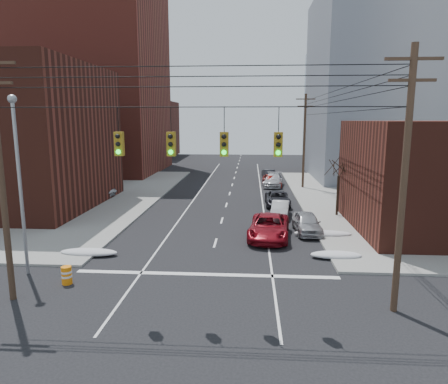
# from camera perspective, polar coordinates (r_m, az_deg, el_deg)

# --- Properties ---
(ground) EXTENTS (160.00, 160.00, 0.00)m
(ground) POSITION_cam_1_polar(r_m,az_deg,el_deg) (15.84, -5.37, -20.49)
(ground) COLOR black
(ground) RESTS_ON ground
(building_brick_tall) EXTENTS (24.00, 20.00, 30.00)m
(building_brick_tall) POSITION_cam_1_polar(r_m,az_deg,el_deg) (67.16, -19.98, 15.63)
(building_brick_tall) COLOR maroon
(building_brick_tall) RESTS_ON ground
(building_brick_far) EXTENTS (22.00, 18.00, 12.00)m
(building_brick_far) POSITION_cam_1_polar(r_m,az_deg,el_deg) (91.90, -14.24, 8.71)
(building_brick_far) COLOR #4D2017
(building_brick_far) RESTS_ON ground
(building_office) EXTENTS (22.00, 20.00, 25.00)m
(building_office) POSITION_cam_1_polar(r_m,az_deg,el_deg) (60.86, 23.44, 13.65)
(building_office) COLOR gray
(building_office) RESTS_ON ground
(building_glass) EXTENTS (20.00, 18.00, 22.00)m
(building_glass) POSITION_cam_1_polar(r_m,az_deg,el_deg) (86.24, 18.84, 11.72)
(building_glass) COLOR gray
(building_glass) RESTS_ON ground
(utility_pole_left) EXTENTS (2.20, 0.28, 11.00)m
(utility_pole_left) POSITION_cam_1_polar(r_m,az_deg,el_deg) (19.78, -29.28, 2.27)
(utility_pole_left) COLOR #473323
(utility_pole_left) RESTS_ON ground
(utility_pole_right) EXTENTS (2.20, 0.28, 11.00)m
(utility_pole_right) POSITION_cam_1_polar(r_m,az_deg,el_deg) (17.70, 24.35, 1.88)
(utility_pole_right) COLOR #473323
(utility_pole_right) RESTS_ON ground
(utility_pole_far) EXTENTS (2.20, 0.28, 11.00)m
(utility_pole_far) POSITION_cam_1_polar(r_m,az_deg,el_deg) (47.87, 11.40, 7.36)
(utility_pole_far) COLOR #473323
(utility_pole_far) RESTS_ON ground
(traffic_signals) EXTENTS (17.00, 0.42, 2.02)m
(traffic_signals) POSITION_cam_1_polar(r_m,az_deg,el_deg) (16.56, -3.82, 7.07)
(traffic_signals) COLOR black
(traffic_signals) RESTS_ON ground
(street_light) EXTENTS (0.44, 0.44, 9.32)m
(street_light) POSITION_cam_1_polar(r_m,az_deg,el_deg) (22.86, -27.27, 2.74)
(street_light) COLOR gray
(street_light) RESTS_ON ground
(bare_tree) EXTENTS (2.09, 2.20, 4.93)m
(bare_tree) POSITION_cam_1_polar(r_m,az_deg,el_deg) (34.68, 15.93, 0.34)
(bare_tree) COLOR black
(bare_tree) RESTS_ON ground
(snow_nw) EXTENTS (3.50, 1.08, 0.42)m
(snow_nw) POSITION_cam_1_polar(r_m,az_deg,el_deg) (25.67, -18.75, -8.15)
(snow_nw) COLOR silver
(snow_nw) RESTS_ON ground
(snow_ne) EXTENTS (3.00, 1.08, 0.42)m
(snow_ne) POSITION_cam_1_polar(r_m,az_deg,el_deg) (24.77, 15.72, -8.65)
(snow_ne) COLOR silver
(snow_ne) RESTS_ON ground
(snow_east_far) EXTENTS (4.00, 1.08, 0.42)m
(snow_east_far) POSITION_cam_1_polar(r_m,az_deg,el_deg) (28.98, 13.92, -5.78)
(snow_east_far) COLOR silver
(snow_east_far) RESTS_ON ground
(red_pickup) EXTENTS (3.23, 5.99, 1.60)m
(red_pickup) POSITION_cam_1_polar(r_m,az_deg,el_deg) (27.80, 6.46, -4.97)
(red_pickup) COLOR maroon
(red_pickup) RESTS_ON ground
(parked_car_a) EXTENTS (1.97, 4.44, 1.48)m
(parked_car_a) POSITION_cam_1_polar(r_m,az_deg,el_deg) (29.52, 11.76, -4.33)
(parked_car_a) COLOR #A3A4A8
(parked_car_a) RESTS_ON ground
(parked_car_b) EXTENTS (1.84, 4.08, 1.30)m
(parked_car_b) POSITION_cam_1_polar(r_m,az_deg,el_deg) (33.94, 8.00, -2.45)
(parked_car_b) COLOR silver
(parked_car_b) RESTS_ON ground
(parked_car_c) EXTENTS (2.26, 4.86, 1.35)m
(parked_car_c) POSITION_cam_1_polar(r_m,az_deg,el_deg) (38.21, 7.65, -0.97)
(parked_car_c) COLOR black
(parked_car_c) RESTS_ON ground
(parked_car_d) EXTENTS (2.86, 5.58, 1.55)m
(parked_car_d) POSITION_cam_1_polar(r_m,az_deg,el_deg) (49.14, 7.05, 1.68)
(parked_car_d) COLOR #B3B2B7
(parked_car_d) RESTS_ON ground
(parked_car_e) EXTENTS (2.45, 4.80, 1.57)m
(parked_car_e) POSITION_cam_1_polar(r_m,az_deg,el_deg) (49.01, 6.85, 1.67)
(parked_car_e) COLOR maroon
(parked_car_e) RESTS_ON ground
(parked_car_f) EXTENTS (2.03, 4.38, 1.39)m
(parked_car_f) POSITION_cam_1_polar(r_m,az_deg,el_deg) (54.28, 6.47, 2.43)
(parked_car_f) COLOR black
(parked_car_f) RESTS_ON ground
(lot_car_a) EXTENTS (4.86, 1.91, 1.58)m
(lot_car_a) POSITION_cam_1_polar(r_m,az_deg,el_deg) (41.38, -21.82, -0.38)
(lot_car_a) COLOR white
(lot_car_a) RESTS_ON sidewalk_nw
(lot_car_b) EXTENTS (6.01, 3.98, 1.53)m
(lot_car_b) POSITION_cam_1_polar(r_m,az_deg,el_deg) (43.98, -18.47, 0.39)
(lot_car_b) COLOR silver
(lot_car_b) RESTS_ON sidewalk_nw
(lot_car_c) EXTENTS (4.72, 2.94, 1.28)m
(lot_car_c) POSITION_cam_1_polar(r_m,az_deg,el_deg) (40.10, -26.93, -1.31)
(lot_car_c) COLOR black
(lot_car_c) RESTS_ON sidewalk_nw
(lot_car_d) EXTENTS (4.41, 2.53, 1.41)m
(lot_car_d) POSITION_cam_1_polar(r_m,az_deg,el_deg) (47.52, -23.08, 0.73)
(lot_car_d) COLOR #BABABF
(lot_car_d) RESTS_ON sidewalk_nw
(construction_barrel) EXTENTS (0.64, 0.64, 0.91)m
(construction_barrel) POSITION_cam_1_polar(r_m,az_deg,el_deg) (21.76, -21.56, -10.97)
(construction_barrel) COLOR orange
(construction_barrel) RESTS_ON ground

